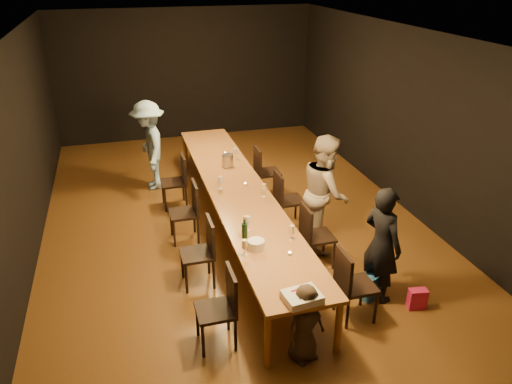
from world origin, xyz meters
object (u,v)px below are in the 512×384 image
object	(u,v)px
chair_left_0	(215,310)
birthday_cake	(302,297)
chair_left_3	(174,182)
chair_right_2	(289,199)
chair_left_2	(184,213)
man_blue	(149,146)
woman_birthday	(382,244)
table	(238,192)
chair_right_1	(318,236)
plate_stack	(256,245)
ice_bucket	(228,160)
chair_right_0	(357,285)
champagne_bottle	(245,227)
child	(305,323)
woman_tan	(325,192)
chair_right_3	(268,172)
chair_left_1	(197,253)

from	to	relation	value
chair_left_0	birthday_cake	xyz separation A→B (m)	(0.83, -0.45, 0.33)
chair_left_3	birthday_cake	bearing A→B (deg)	-168.44
chair_right_2	chair_left_0	bearing A→B (deg)	-35.31
chair_left_2	man_blue	xyz separation A→B (m)	(-0.30, 2.12, 0.37)
woman_birthday	table	bearing A→B (deg)	12.69
chair_right_1	chair_left_2	distance (m)	2.08
plate_stack	ice_bucket	bearing A→B (deg)	84.51
chair_right_0	champagne_bottle	world-z (taller)	champagne_bottle
chair_left_2	champagne_bottle	size ratio (longest dim) A/B	3.01
child	chair_left_3	bearing A→B (deg)	82.20
woman_tan	child	size ratio (longest dim) A/B	1.87
chair_right_0	plate_stack	bearing A→B (deg)	-121.73
chair_right_3	chair_left_1	world-z (taller)	same
table	woman_birthday	bearing A→B (deg)	-58.00
woman_birthday	child	world-z (taller)	woman_birthday
chair_right_0	chair_left_3	world-z (taller)	same
chair_left_1	woman_birthday	size ratio (longest dim) A/B	0.61
chair_left_0	man_blue	size ratio (longest dim) A/B	0.56
chair_right_0	woman_tan	xyz separation A→B (m)	(0.30, 1.71, 0.40)
chair_right_3	chair_left_3	size ratio (longest dim) A/B	1.00
table	chair_right_2	size ratio (longest dim) A/B	6.45
birthday_cake	chair_right_2	bearing A→B (deg)	66.35
woman_tan	plate_stack	bearing A→B (deg)	144.22
man_blue	chair_right_1	bearing A→B (deg)	27.58
table	chair_right_3	bearing A→B (deg)	54.69
chair_left_0	chair_left_3	distance (m)	3.60
chair_left_1	ice_bucket	world-z (taller)	ice_bucket
table	birthday_cake	size ratio (longest dim) A/B	14.76
chair_right_2	man_blue	xyz separation A→B (m)	(-2.00, 2.12, 0.37)
chair_right_3	woman_birthday	size ratio (longest dim) A/B	0.61
chair_right_1	chair_left_1	world-z (taller)	same
birthday_cake	woman_tan	bearing A→B (deg)	54.92
chair_right_2	champagne_bottle	bearing A→B (deg)	-37.56
chair_right_2	woman_birthday	world-z (taller)	woman_birthday
chair_left_0	birthday_cake	bearing A→B (deg)	-118.73
chair_left_2	chair_left_3	distance (m)	1.20
chair_right_2	chair_left_1	bearing A→B (deg)	-54.78
chair_left_3	man_blue	xyz separation A→B (m)	(-0.30, 0.92, 0.37)
woman_birthday	champagne_bottle	world-z (taller)	woman_birthday
woman_tan	woman_birthday	bearing A→B (deg)	-157.39
chair_right_1	child	distance (m)	1.87
table	chair_right_1	size ratio (longest dim) A/B	6.45
chair_left_0	champagne_bottle	distance (m)	1.20
chair_right_2	woman_birthday	distance (m)	2.17
chair_left_1	woman_tan	distance (m)	2.10
chair_right_2	chair_left_0	xyz separation A→B (m)	(-1.70, -2.40, 0.00)
chair_left_2	child	distance (m)	3.01
chair_right_3	woman_tan	bearing A→B (deg)	9.03
table	chair_left_3	distance (m)	1.49
woman_birthday	plate_stack	bearing A→B (deg)	57.67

